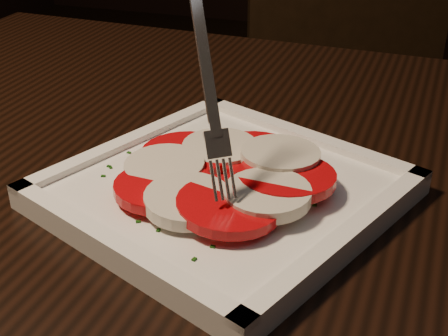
# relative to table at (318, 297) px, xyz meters

# --- Properties ---
(table) EXTENTS (1.24, 0.86, 0.75)m
(table) POSITION_rel_table_xyz_m (0.00, 0.00, 0.00)
(table) COLOR black
(table) RESTS_ON ground
(chair) EXTENTS (0.55, 0.55, 0.93)m
(chair) POSITION_rel_table_xyz_m (-0.05, 0.78, -0.12)
(chair) COLOR black
(chair) RESTS_ON ground
(plate) EXTENTS (0.32, 0.32, 0.01)m
(plate) POSITION_rel_table_xyz_m (-0.08, -0.02, 0.11)
(plate) COLOR white
(plate) RESTS_ON table
(caprese_salad) EXTENTS (0.19, 0.19, 0.02)m
(caprese_salad) POSITION_rel_table_xyz_m (-0.08, -0.02, 0.12)
(caprese_salad) COLOR #BE040D
(caprese_salad) RESTS_ON plate
(fork) EXTENTS (0.07, 0.08, 0.14)m
(fork) POSITION_rel_table_xyz_m (-0.09, -0.04, 0.21)
(fork) COLOR white
(fork) RESTS_ON caprese_salad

